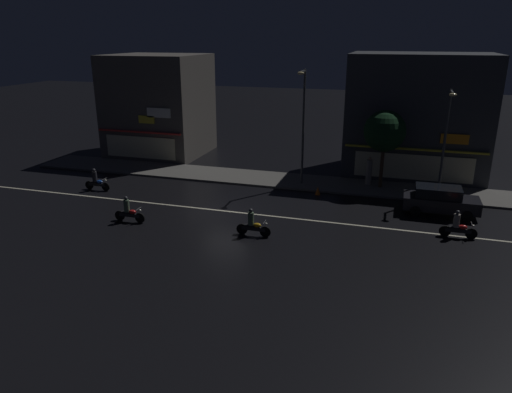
% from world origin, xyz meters
% --- Properties ---
extents(ground_plane, '(140.00, 140.00, 0.00)m').
position_xyz_m(ground_plane, '(0.00, 0.00, 0.00)').
color(ground_plane, black).
extents(lane_divider_stripe, '(34.24, 0.16, 0.01)m').
position_xyz_m(lane_divider_stripe, '(0.00, 0.00, 0.01)').
color(lane_divider_stripe, beige).
rests_on(lane_divider_stripe, ground).
extents(sidewalk_far, '(36.04, 3.68, 0.14)m').
position_xyz_m(sidewalk_far, '(0.00, 7.09, 0.07)').
color(sidewalk_far, '#5B5954').
rests_on(sidewalk_far, ground).
extents(storefront_left_block, '(10.09, 6.59, 8.93)m').
position_xyz_m(storefront_left_block, '(10.81, 12.15, 4.46)').
color(storefront_left_block, '#383A3F').
rests_on(storefront_left_block, ground).
extents(storefront_center_block, '(7.90, 7.41, 8.60)m').
position_xyz_m(storefront_center_block, '(-10.81, 12.56, 4.29)').
color(storefront_center_block, '#56514C').
rests_on(storefront_center_block, ground).
extents(streetlamp_west, '(0.44, 1.64, 7.89)m').
position_xyz_m(streetlamp_west, '(3.32, 6.40, 4.74)').
color(streetlamp_west, '#47494C').
rests_on(streetlamp_west, sidewalk_far).
extents(streetlamp_mid, '(0.44, 1.64, 6.86)m').
position_xyz_m(streetlamp_mid, '(12.48, 6.41, 4.20)').
color(streetlamp_mid, '#47494C').
rests_on(streetlamp_mid, sidewalk_far).
extents(pedestrian_on_sidewalk, '(0.41, 0.41, 1.99)m').
position_xyz_m(pedestrian_on_sidewalk, '(7.89, 7.68, 1.06)').
color(pedestrian_on_sidewalk, gray).
rests_on(pedestrian_on_sidewalk, sidewalk_far).
extents(street_tree, '(2.79, 2.79, 5.31)m').
position_xyz_m(street_tree, '(8.73, 7.31, 4.04)').
color(street_tree, '#473323').
rests_on(street_tree, sidewalk_far).
extents(parked_car_near_kerb, '(4.30, 1.98, 1.67)m').
position_xyz_m(parked_car_near_kerb, '(12.36, 3.30, 0.87)').
color(parked_car_near_kerb, black).
rests_on(parked_car_near_kerb, ground).
extents(motorcycle_lead, '(1.90, 0.60, 1.52)m').
position_xyz_m(motorcycle_lead, '(-4.70, -3.18, 0.63)').
color(motorcycle_lead, black).
rests_on(motorcycle_lead, ground).
extents(motorcycle_following, '(1.90, 0.60, 1.52)m').
position_xyz_m(motorcycle_following, '(2.67, -3.04, 0.63)').
color(motorcycle_following, black).
rests_on(motorcycle_following, ground).
extents(motorcycle_opposite_lane, '(1.90, 0.60, 1.52)m').
position_xyz_m(motorcycle_opposite_lane, '(13.06, -0.18, 0.63)').
color(motorcycle_opposite_lane, black).
rests_on(motorcycle_opposite_lane, ground).
extents(motorcycle_trailing_far, '(1.90, 0.60, 1.52)m').
position_xyz_m(motorcycle_trailing_far, '(-9.96, 1.36, 0.63)').
color(motorcycle_trailing_far, black).
rests_on(motorcycle_trailing_far, ground).
extents(traffic_cone, '(0.36, 0.36, 0.55)m').
position_xyz_m(traffic_cone, '(4.81, 4.78, 0.28)').
color(traffic_cone, orange).
rests_on(traffic_cone, ground).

